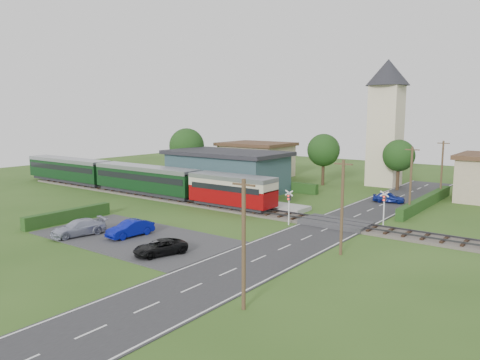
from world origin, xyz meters
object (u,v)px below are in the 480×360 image
Objects in this scene: pedestrian_near at (228,190)px; pedestrian_far at (156,182)px; car_park_dark at (160,247)px; church_tower at (386,113)px; house_west at (256,159)px; station_building at (227,171)px; car_park_blue at (130,228)px; equipment_hut at (153,178)px; crossing_signal_near at (289,202)px; crossing_signal_far at (384,203)px; train at (129,176)px; car_on_road at (389,197)px; car_park_silver at (78,228)px.

pedestrian_near is 1.10× the size of pedestrian_far.
car_park_dark is at bearing -127.93° from pedestrian_far.
house_west is at bearing -171.47° from church_tower.
car_park_blue is (8.05, -23.08, -1.94)m from station_building.
equipment_hut is 1.49× the size of pedestrian_far.
crossing_signal_near reaches higher than pedestrian_far.
church_tower is 26.39m from crossing_signal_far.
station_building is 9.32× the size of pedestrian_far.
car_park_dark is (22.67, -16.11, -1.55)m from train.
train is 23.34m from house_west.
crossing_signal_near is 1.73× the size of pedestrian_near.
car_park_blue is at bearing -70.61° from house_west.
house_west is 26.92m from car_on_road.
house_west is 3.30× the size of crossing_signal_near.
car_park_silver is (12.33, -19.70, -1.00)m from equipment_hut.
station_building is 3.49× the size of car_park_silver.
car_park_blue is 1.03× the size of car_park_dark.
house_west reaches higher than station_building.
church_tower is 10.25× the size of pedestrian_far.
car_park_blue is (16.05, -17.28, -1.00)m from equipment_hut.
church_tower is 4.47× the size of car_park_dark.
crossing_signal_near is at bearing -98.39° from pedestrian_far.
crossing_signal_far is 18.59m from pedestrian_near.
crossing_signal_near is (21.40, -25.41, -0.65)m from house_west.
train is 13.18× the size of crossing_signal_near.
house_west is 3.04× the size of car_on_road.
crossing_signal_near is 14.42m from car_park_blue.
pedestrian_far is (-2.07, -19.98, -1.48)m from house_west.
church_tower is 29.57m from crossing_signal_near.
car_park_silver is (4.33, -25.49, -1.95)m from station_building.
church_tower is 21.55m from house_west.
car_on_road is at bearing -120.89° from pedestrian_near.
equipment_hut is at bearing 94.39° from car_on_road.
car_park_silver is (-15.81, -30.13, 0.09)m from car_on_road.
car_on_road is at bearing -67.42° from church_tower.
car_park_dark is (9.43, 0.39, -0.12)m from car_park_silver.
crossing_signal_far is (31.60, -0.81, 0.39)m from equipment_hut.
equipment_hut is 20.05m from house_west.
train is 10.96× the size of car_park_dark.
house_west reaches higher than crossing_signal_near.
crossing_signal_near reaches higher than car_park_dark.
church_tower is 9.31× the size of pedestrian_near.
pedestrian_far is (-11.40, 19.52, 0.56)m from car_park_silver.
equipment_hut is at bearing 83.60° from pedestrian_far.
equipment_hut is at bearing -98.62° from house_west.
crossing_signal_near is at bearing -87.18° from church_tower.
equipment_hut is 0.24× the size of house_west.
crossing_signal_near is at bearing -49.89° from house_west.
house_west is at bearing 144.23° from crossing_signal_far.
car_on_road is at bearing 25.13° from train.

